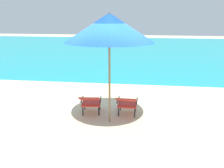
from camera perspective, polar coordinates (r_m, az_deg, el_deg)
ground_plane at (r=10.33m, az=2.38°, el=1.63°), size 40.00×40.00×0.00m
ocean_band at (r=18.14m, az=4.50°, el=8.28°), size 40.00×18.00×0.01m
lounge_chair_left at (r=6.46m, az=-5.20°, el=-4.21°), size 0.63×0.93×0.68m
lounge_chair_right at (r=6.37m, az=3.63°, el=-4.49°), size 0.57×0.89×0.68m
beach_umbrella_center at (r=5.58m, az=-0.65°, el=13.48°), size 2.35×2.37×2.75m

